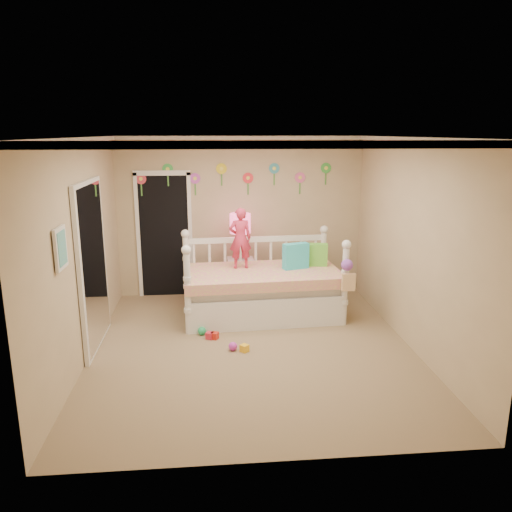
{
  "coord_description": "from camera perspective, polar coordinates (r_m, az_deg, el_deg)",
  "views": [
    {
      "loc": [
        -0.49,
        -5.8,
        2.66
      ],
      "look_at": [
        0.1,
        0.6,
        1.05
      ],
      "focal_mm": 34.85,
      "sensor_mm": 36.0,
      "label": 1
    }
  ],
  "objects": [
    {
      "name": "ceiling",
      "position": [
        5.82,
        -0.45,
        13.47
      ],
      "size": [
        4.0,
        4.5,
        0.01
      ],
      "primitive_type": "cube",
      "color": "white",
      "rests_on": "floor"
    },
    {
      "name": "left_wall",
      "position": [
        6.15,
        -19.34,
        0.47
      ],
      "size": [
        0.01,
        4.5,
        2.6
      ],
      "primitive_type": "cube",
      "color": "tan",
      "rests_on": "floor"
    },
    {
      "name": "flower_decals",
      "position": [
        8.08,
        -2.44,
        8.93
      ],
      "size": [
        3.4,
        0.02,
        0.5
      ],
      "primitive_type": null,
      "color": "#B2668C",
      "rests_on": "back_wall"
    },
    {
      "name": "closet_doorway",
      "position": [
        8.23,
        -10.47,
        2.44
      ],
      "size": [
        0.9,
        0.04,
        2.07
      ],
      "primitive_type": "cube",
      "color": "black",
      "rests_on": "back_wall"
    },
    {
      "name": "pillow_lime",
      "position": [
        7.53,
        6.82,
        0.15
      ],
      "size": [
        0.37,
        0.18,
        0.34
      ],
      "primitive_type": "cube",
      "rotation": [
        0.0,
        0.0,
        -0.13
      ],
      "color": "#66C63C",
      "rests_on": "daybed"
    },
    {
      "name": "back_wall",
      "position": [
        8.18,
        -1.77,
        4.48
      ],
      "size": [
        4.0,
        0.01,
        2.6
      ],
      "primitive_type": "cube",
      "color": "tan",
      "rests_on": "floor"
    },
    {
      "name": "pillow_turquoise",
      "position": [
        7.33,
        4.58,
        -0.01
      ],
      "size": [
        0.4,
        0.24,
        0.38
      ],
      "primitive_type": "cube",
      "rotation": [
        0.0,
        0.0,
        0.3
      ],
      "color": "#25B1BC",
      "rests_on": "daybed"
    },
    {
      "name": "daybed",
      "position": [
        7.28,
        0.65,
        -2.17
      ],
      "size": [
        2.37,
        1.37,
        1.25
      ],
      "primitive_type": null,
      "rotation": [
        0.0,
        0.0,
        0.06
      ],
      "color": "white",
      "rests_on": "floor"
    },
    {
      "name": "child",
      "position": [
        7.28,
        -1.82,
        2.05
      ],
      "size": [
        0.34,
        0.23,
        0.9
      ],
      "primitive_type": "imported",
      "rotation": [
        0.0,
        0.0,
        3.2
      ],
      "color": "#D02F4F",
      "rests_on": "daybed"
    },
    {
      "name": "nightstand",
      "position": [
        8.03,
        -1.78,
        -2.69
      ],
      "size": [
        0.42,
        0.32,
        0.69
      ],
      "primitive_type": "cube",
      "rotation": [
        0.0,
        0.0,
        0.01
      ],
      "color": "white",
      "rests_on": "floor"
    },
    {
      "name": "toy_scatter",
      "position": [
        6.71,
        -4.8,
        -8.83
      ],
      "size": [
        1.05,
        1.43,
        0.11
      ],
      "primitive_type": null,
      "rotation": [
        0.0,
        0.0,
        -0.2
      ],
      "color": "#996666",
      "rests_on": "floor"
    },
    {
      "name": "hanging_bag",
      "position": [
        6.85,
        10.4,
        -2.28
      ],
      "size": [
        0.2,
        0.16,
        0.36
      ],
      "primitive_type": null,
      "color": "beige",
      "rests_on": "daybed"
    },
    {
      "name": "mirror_closet",
      "position": [
        6.48,
        -18.2,
        -1.05
      ],
      "size": [
        0.07,
        1.3,
        2.1
      ],
      "primitive_type": "cube",
      "color": "white",
      "rests_on": "left_wall"
    },
    {
      "name": "right_wall",
      "position": [
        6.46,
        17.55,
        1.24
      ],
      "size": [
        0.01,
        4.5,
        2.6
      ],
      "primitive_type": "cube",
      "color": "tan",
      "rests_on": "floor"
    },
    {
      "name": "table_lamp",
      "position": [
        7.83,
        -1.82,
        3.12
      ],
      "size": [
        0.33,
        0.33,
        0.72
      ],
      "color": "#ED1F68",
      "rests_on": "nightstand"
    },
    {
      "name": "wall_picture",
      "position": [
        5.24,
        -21.53,
        0.84
      ],
      "size": [
        0.05,
        0.34,
        0.42
      ],
      "primitive_type": "cube",
      "color": "white",
      "rests_on": "left_wall"
    },
    {
      "name": "crown_molding",
      "position": [
        5.82,
        -0.45,
        13.18
      ],
      "size": [
        4.0,
        4.5,
        0.06
      ],
      "primitive_type": null,
      "color": "white",
      "rests_on": "ceiling"
    },
    {
      "name": "floor",
      "position": [
        6.4,
        -0.4,
        -10.49
      ],
      "size": [
        4.0,
        4.5,
        0.01
      ],
      "primitive_type": "cube",
      "color": "#7F684C",
      "rests_on": "ground"
    }
  ]
}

